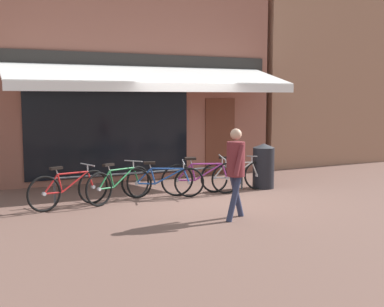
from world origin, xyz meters
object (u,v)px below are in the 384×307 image
(pedestrian_adult, at_px, (236,164))
(litter_bin, at_px, (263,166))
(bicycle_red, at_px, (69,189))
(bicycle_green, at_px, (119,184))
(bicycle_silver, at_px, (236,175))
(bicycle_blue, at_px, (163,182))
(bicycle_purple, at_px, (202,178))

(pedestrian_adult, distance_m, litter_bin, 3.09)
(bicycle_red, relative_size, litter_bin, 1.57)
(bicycle_green, xyz_separation_m, bicycle_silver, (2.75, 0.02, -0.01))
(bicycle_blue, distance_m, bicycle_silver, 1.81)
(bicycle_red, height_order, bicycle_blue, bicycle_red)
(pedestrian_adult, bearing_deg, bicycle_green, 111.64)
(litter_bin, bearing_deg, bicycle_blue, -178.23)
(bicycle_red, height_order, bicycle_purple, bicycle_purple)
(bicycle_blue, xyz_separation_m, litter_bin, (2.57, 0.08, 0.18))
(pedestrian_adult, bearing_deg, bicycle_purple, 68.16)
(bicycle_red, bearing_deg, bicycle_blue, -15.64)
(bicycle_green, xyz_separation_m, litter_bin, (3.51, 0.05, 0.16))
(bicycle_green, relative_size, litter_bin, 1.52)
(bicycle_red, height_order, bicycle_silver, bicycle_red)
(bicycle_green, bearing_deg, litter_bin, -26.40)
(bicycle_red, relative_size, bicycle_blue, 0.98)
(bicycle_blue, height_order, pedestrian_adult, pedestrian_adult)
(bicycle_purple, xyz_separation_m, bicycle_silver, (0.92, 0.14, -0.02))
(bicycle_blue, relative_size, bicycle_silver, 0.98)
(bicycle_purple, height_order, pedestrian_adult, pedestrian_adult)
(bicycle_blue, bearing_deg, pedestrian_adult, -57.89)
(bicycle_purple, xyz_separation_m, litter_bin, (1.68, 0.16, 0.15))
(bicycle_purple, distance_m, litter_bin, 1.70)
(litter_bin, bearing_deg, bicycle_green, -179.22)
(bicycle_blue, bearing_deg, bicycle_red, -158.48)
(bicycle_silver, xyz_separation_m, litter_bin, (0.76, 0.03, 0.17))
(bicycle_red, height_order, litter_bin, litter_bin)
(bicycle_green, bearing_deg, pedestrian_adult, -83.82)
(bicycle_purple, bearing_deg, bicycle_silver, 19.44)
(bicycle_red, relative_size, pedestrian_adult, 1.03)
(bicycle_blue, height_order, litter_bin, litter_bin)
(bicycle_silver, bearing_deg, bicycle_red, -172.32)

